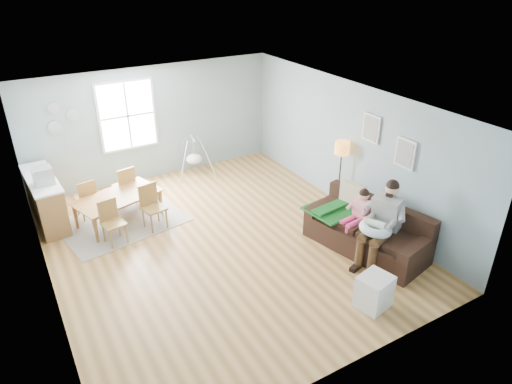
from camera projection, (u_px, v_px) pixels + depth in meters
room at (216, 121)px, 7.61m from camera, size 8.40×9.40×3.90m
window at (127, 116)px, 10.35m from camera, size 1.32×0.08×1.62m
pictures at (388, 140)px, 8.40m from camera, size 0.05×1.34×0.74m
wall_plates at (61, 118)px, 9.65m from camera, size 0.67×0.02×0.66m
sofa at (368, 233)px, 8.41m from camera, size 1.42×2.38×0.90m
green_throw at (334, 208)px, 8.73m from camera, size 1.11×0.94×0.04m
beige_pillow at (352, 195)px, 8.71m from camera, size 0.25×0.52×0.50m
father at (382, 220)px, 7.91m from camera, size 1.13×0.74×1.48m
nursing_pillow at (376, 228)px, 7.85m from camera, size 0.63×0.62×0.23m
infant at (374, 223)px, 7.83m from camera, size 0.26×0.40×0.15m
toddler at (359, 209)px, 8.29m from camera, size 0.61×0.34×0.93m
floor_lamp at (342, 154)px, 9.38m from camera, size 0.30×0.30×1.51m
storage_cube at (374, 292)px, 7.02m from camera, size 0.57×0.53×0.54m
rug at (122, 221)px, 9.40m from camera, size 2.63×2.17×0.01m
dining_table at (120, 209)px, 9.27m from camera, size 1.87×1.38×0.59m
chair_sw at (111, 219)px, 8.54m from camera, size 0.45×0.45×0.86m
chair_se at (151, 203)px, 9.02m from camera, size 0.48×0.48×0.91m
chair_nw at (87, 197)px, 9.34m from camera, size 0.45×0.45×0.86m
chair_ne at (125, 184)px, 9.81m from camera, size 0.48×0.48×0.90m
counter at (45, 199)px, 9.20m from camera, size 0.62×1.80×0.99m
monitor at (43, 176)px, 8.65m from camera, size 0.37×0.36×0.33m
baby_swing at (194, 158)px, 11.26m from camera, size 1.12×1.13×0.96m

